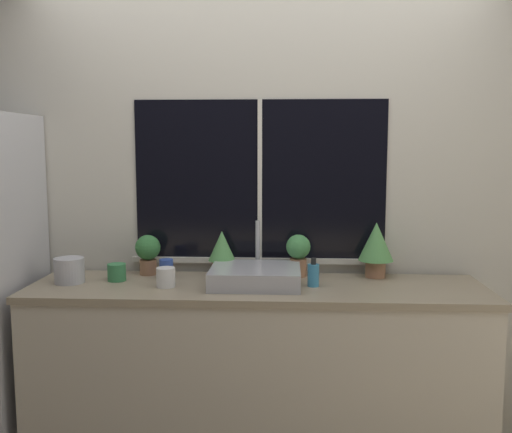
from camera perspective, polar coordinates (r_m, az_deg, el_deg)
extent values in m
cube|color=beige|center=(3.17, 0.42, 2.15)|extent=(8.00, 0.06, 2.70)
cube|color=black|center=(3.13, 0.39, 3.70)|extent=(1.38, 0.01, 0.87)
cube|color=silver|center=(3.12, 0.38, 3.69)|extent=(0.02, 0.01, 0.87)
cube|color=silver|center=(3.18, 0.38, -4.40)|extent=(1.44, 0.04, 0.03)
cube|color=beige|center=(3.04, 0.08, -15.70)|extent=(2.27, 0.57, 0.89)
cube|color=gray|center=(2.90, 0.08, -7.24)|extent=(2.30, 0.59, 0.03)
cube|color=#ADADB2|center=(2.90, -0.06, -5.96)|extent=(0.45, 0.39, 0.09)
cylinder|color=#B7B7BC|center=(3.12, 0.17, -5.57)|extent=(0.04, 0.04, 0.03)
cylinder|color=#B7B7BC|center=(3.09, 0.17, -2.88)|extent=(0.02, 0.02, 0.27)
cylinder|color=#9E6B4C|center=(3.18, -10.72, -4.99)|extent=(0.09, 0.09, 0.08)
sphere|color=#387A3D|center=(3.16, -10.77, -3.05)|extent=(0.14, 0.14, 0.14)
cylinder|color=#9E6B4C|center=(3.11, -3.41, -5.15)|extent=(0.11, 0.11, 0.08)
cone|color=#569951|center=(3.08, -3.43, -2.94)|extent=(0.15, 0.15, 0.16)
cylinder|color=#9E6B4C|center=(3.09, 4.24, -5.10)|extent=(0.09, 0.09, 0.10)
sphere|color=#478E4C|center=(3.07, 4.25, -3.02)|extent=(0.13, 0.13, 0.13)
cylinder|color=#9E6B4C|center=(3.12, 11.85, -5.14)|extent=(0.11, 0.11, 0.09)
cone|color=#569951|center=(3.10, 11.92, -2.46)|extent=(0.19, 0.19, 0.20)
cylinder|color=teal|center=(2.87, 5.76, -5.87)|extent=(0.06, 0.06, 0.11)
cylinder|color=black|center=(2.86, 5.77, -4.47)|extent=(0.03, 0.03, 0.03)
cylinder|color=white|center=(2.89, -9.01, -6.02)|extent=(0.09, 0.09, 0.10)
cylinder|color=#3351AD|center=(3.06, -8.96, -5.22)|extent=(0.07, 0.07, 0.10)
cylinder|color=#38844C|center=(3.07, -13.76, -5.44)|extent=(0.10, 0.10, 0.09)
cylinder|color=#B2B2B7|center=(3.08, -18.16, -5.14)|extent=(0.15, 0.15, 0.13)
cone|color=#B2B2B7|center=(3.07, -18.22, -3.83)|extent=(0.13, 0.13, 0.01)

